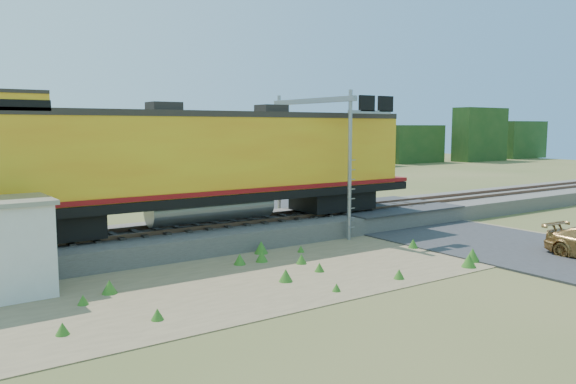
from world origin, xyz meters
TOP-DOWN VIEW (x-y plane):
  - ground at (0.00, 0.00)m, footprint 140.00×140.00m
  - ballast at (0.00, 6.00)m, footprint 70.00×5.00m
  - rails at (0.00, 6.00)m, footprint 70.00×1.54m
  - dirt_shoulder at (-2.00, 0.50)m, footprint 26.00×8.00m
  - road at (7.00, 0.74)m, footprint 7.00×66.00m
  - tree_line_north at (0.00, 38.00)m, footprint 130.00×3.00m
  - weed_clumps at (-3.50, 0.10)m, footprint 15.00×6.20m
  - locomotive at (-3.29, 6.00)m, footprint 20.38×3.11m
  - shed at (-11.37, 2.63)m, footprint 2.52×2.52m
  - signal_gantry at (2.65, 5.35)m, footprint 2.62×6.20m

SIDE VIEW (x-z plane):
  - ground at x=0.00m, z-range 0.00..0.00m
  - weed_clumps at x=-3.50m, z-range -0.28..0.28m
  - dirt_shoulder at x=-2.00m, z-range 0.00..0.03m
  - road at x=7.00m, z-range -0.34..0.52m
  - ballast at x=0.00m, z-range 0.00..0.80m
  - rails at x=0.00m, z-range 0.80..0.96m
  - shed at x=-11.37m, z-range 0.02..2.93m
  - tree_line_north at x=0.00m, z-range -0.18..6.32m
  - locomotive at x=-3.29m, z-range 0.93..6.18m
  - signal_gantry at x=2.65m, z-range 1.68..8.28m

